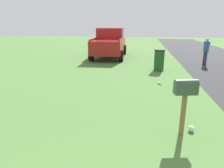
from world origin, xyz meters
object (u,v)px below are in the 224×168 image
(mailbox, at_px, (185,91))
(pickup_truck, at_px, (110,42))
(pedestrian, at_px, (206,50))
(trash_bin, at_px, (159,60))

(mailbox, height_order, pickup_truck, pickup_truck)
(pickup_truck, xyz_separation_m, pedestrian, (-2.32, -6.12, -0.17))
(trash_bin, bearing_deg, pickup_truck, 38.09)
(trash_bin, bearing_deg, pedestrian, -55.88)
(trash_bin, distance_m, pedestrian, 3.41)
(mailbox, distance_m, pickup_truck, 11.27)
(pickup_truck, height_order, pedestrian, pickup_truck)
(pickup_truck, bearing_deg, trash_bin, -143.51)
(pedestrian, bearing_deg, trash_bin, 17.23)
(pickup_truck, distance_m, pedestrian, 6.55)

